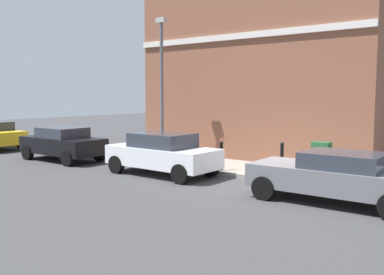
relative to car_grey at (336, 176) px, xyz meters
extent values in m
plane|color=#38383A|center=(0.67, 2.10, -0.71)|extent=(80.00, 80.00, 0.00)
cube|color=gray|center=(2.55, 8.10, -0.64)|extent=(2.65, 30.00, 0.15)
cube|color=brown|center=(7.50, 5.29, 3.77)|extent=(7.26, 10.38, 8.96)
cube|color=silver|center=(3.83, 5.29, 4.40)|extent=(0.12, 10.38, 0.24)
cube|color=slate|center=(0.00, 0.05, -0.08)|extent=(1.80, 4.31, 0.62)
cube|color=#2D333D|center=(0.00, -0.18, 0.42)|extent=(1.55, 1.97, 0.43)
cylinder|color=black|center=(-0.84, 1.62, -0.39)|extent=(0.23, 0.64, 0.64)
cylinder|color=black|center=(0.78, 1.65, -0.39)|extent=(0.23, 0.64, 0.64)
cube|color=silver|center=(0.18, 6.13, -0.06)|extent=(1.76, 4.10, 0.66)
cube|color=#2D333D|center=(0.18, 6.13, 0.51)|extent=(1.53, 2.09, 0.51)
cylinder|color=black|center=(-0.61, 7.63, -0.39)|extent=(0.23, 0.64, 0.64)
cylinder|color=black|center=(1.00, 7.61, -0.39)|extent=(0.23, 0.64, 0.64)
cylinder|color=black|center=(-0.64, 4.66, -0.39)|extent=(0.23, 0.64, 0.64)
cylinder|color=black|center=(0.97, 4.64, -0.39)|extent=(0.23, 0.64, 0.64)
cube|color=black|center=(0.03, 11.67, -0.06)|extent=(1.71, 3.92, 0.67)
cube|color=#2D333D|center=(0.03, 11.67, 0.48)|extent=(1.50, 1.88, 0.45)
cylinder|color=black|center=(-0.77, 13.08, -0.39)|extent=(0.22, 0.64, 0.64)
cylinder|color=black|center=(0.82, 13.09, -0.39)|extent=(0.22, 0.64, 0.64)
cylinder|color=black|center=(-0.76, 10.26, -0.39)|extent=(0.22, 0.64, 0.64)
cylinder|color=black|center=(0.83, 10.27, -0.39)|extent=(0.22, 0.64, 0.64)
cylinder|color=black|center=(0.90, 16.38, -0.39)|extent=(0.22, 0.64, 0.64)
cube|color=#1E4C28|center=(2.34, 1.27, 0.01)|extent=(0.40, 0.55, 1.15)
cube|color=#333333|center=(2.34, 1.27, -0.52)|extent=(0.46, 0.61, 0.08)
cylinder|color=black|center=(2.44, 2.69, -0.09)|extent=(0.12, 0.12, 0.95)
sphere|color=black|center=(2.44, 2.69, 0.41)|extent=(0.14, 0.14, 0.14)
cylinder|color=black|center=(1.48, 4.53, -0.09)|extent=(0.12, 0.12, 0.95)
sphere|color=black|center=(1.48, 4.53, 0.41)|extent=(0.14, 0.14, 0.14)
cylinder|color=#59595B|center=(2.17, 7.92, 2.19)|extent=(0.14, 0.14, 5.50)
cube|color=#A5A599|center=(2.17, 7.92, 5.06)|extent=(0.20, 0.44, 0.20)
camera|label=1|loc=(-10.82, -3.64, 2.09)|focal=39.68mm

